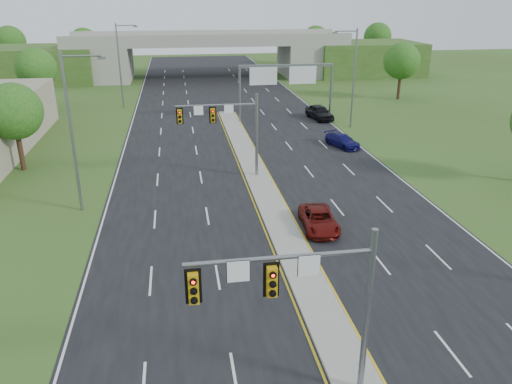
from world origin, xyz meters
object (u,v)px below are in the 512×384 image
object	(u,v)px
signal_mast_near	(308,294)
overpass	(209,58)
car_far_b	(343,141)
car_far_a	(319,220)
sign_gantry	(285,77)
signal_mast_far	(229,123)
car_far_c	(319,112)

from	to	relation	value
signal_mast_near	overpass	xyz separation A→B (m)	(2.26, 80.07, -1.17)
overpass	car_far_b	size ratio (longest dim) A/B	18.52
car_far_a	sign_gantry	bearing A→B (deg)	86.14
signal_mast_far	signal_mast_near	bearing A→B (deg)	-90.00
signal_mast_near	car_far_b	bearing A→B (deg)	69.32
signal_mast_far	car_far_b	size ratio (longest dim) A/B	1.62
car_far_b	car_far_c	xyz separation A→B (m)	(1.03, 12.09, 0.23)
signal_mast_near	car_far_c	bearing A→B (deg)	73.40
overpass	car_far_b	distance (m)	48.77
overpass	car_far_b	xyz separation A→B (m)	(9.97, -47.65, -2.91)
car_far_c	overpass	bearing A→B (deg)	97.48
signal_mast_far	sign_gantry	distance (m)	21.91
car_far_b	car_far_c	distance (m)	12.13
overpass	car_far_a	xyz separation A→B (m)	(2.40, -65.70, -2.89)
overpass	car_far_c	distance (m)	37.33
overpass	car_far_a	bearing A→B (deg)	-87.91
sign_gantry	car_far_a	distance (m)	31.26
sign_gantry	overpass	xyz separation A→B (m)	(-6.68, 35.08, -1.69)
signal_mast_near	car_far_c	distance (m)	46.60
sign_gantry	car_far_b	size ratio (longest dim) A/B	2.68
car_far_c	sign_gantry	bearing A→B (deg)	163.83
car_far_a	car_far_c	distance (m)	31.34
sign_gantry	car_far_c	world-z (taller)	sign_gantry
signal_mast_near	sign_gantry	size ratio (longest dim) A/B	0.60
sign_gantry	car_far_c	distance (m)	6.15
car_far_a	car_far_b	size ratio (longest dim) A/B	1.07
sign_gantry	overpass	world-z (taller)	overpass
signal_mast_far	car_far_b	bearing A→B (deg)	31.23
signal_mast_far	sign_gantry	size ratio (longest dim) A/B	0.60
overpass	sign_gantry	bearing A→B (deg)	-79.21
signal_mast_near	car_far_a	distance (m)	15.65
signal_mast_near	sign_gantry	xyz separation A→B (m)	(8.95, 44.99, 0.51)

